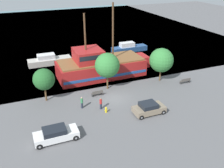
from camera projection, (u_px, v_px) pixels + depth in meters
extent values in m
plane|color=#5B5B5E|center=(114.00, 98.00, 34.84)|extent=(160.00, 160.00, 0.00)
plane|color=slate|center=(55.00, 30.00, 71.59)|extent=(80.00, 80.00, 0.00)
cube|color=#A31E1E|center=(101.00, 68.00, 41.42)|extent=(14.21, 5.64, 2.62)
cube|color=#234C93|center=(101.00, 70.00, 41.58)|extent=(13.93, 5.72, 0.45)
cube|color=#A31E1E|center=(142.00, 60.00, 43.89)|extent=(1.40, 3.10, 1.83)
cube|color=brown|center=(101.00, 60.00, 40.80)|extent=(13.64, 5.19, 0.25)
cube|color=#A31E1E|center=(88.00, 55.00, 39.59)|extent=(4.26, 4.51, 1.97)
cube|color=black|center=(88.00, 54.00, 39.46)|extent=(4.05, 4.57, 0.71)
cylinder|color=#4C331E|center=(113.00, 31.00, 39.57)|extent=(0.28, 0.28, 8.87)
cylinder|color=#4C331E|center=(85.00, 38.00, 38.27)|extent=(0.28, 0.28, 7.54)
cube|color=#B7B2A8|center=(50.00, 61.00, 46.67)|extent=(7.89, 2.26, 1.07)
cube|color=silver|center=(46.00, 57.00, 46.04)|extent=(3.16, 1.77, 0.90)
cube|color=black|center=(51.00, 56.00, 46.37)|extent=(0.12, 1.58, 0.72)
cube|color=navy|center=(129.00, 49.00, 53.63)|extent=(7.70, 1.94, 1.06)
cube|color=silver|center=(127.00, 45.00, 53.00)|extent=(3.08, 1.51, 0.96)
cube|color=black|center=(131.00, 44.00, 53.31)|extent=(0.12, 1.36, 0.76)
cube|color=#7F705B|center=(149.00, 109.00, 31.00)|extent=(3.93, 1.95, 0.73)
cube|color=black|center=(148.00, 105.00, 30.69)|extent=(2.04, 1.75, 0.53)
cylinder|color=black|center=(163.00, 112.00, 30.92)|extent=(0.60, 0.22, 0.60)
cylinder|color=gray|center=(163.00, 112.00, 30.92)|extent=(0.23, 0.25, 0.23)
cylinder|color=black|center=(156.00, 105.00, 32.40)|extent=(0.60, 0.22, 0.60)
cylinder|color=gray|center=(156.00, 105.00, 32.40)|extent=(0.23, 0.25, 0.23)
cylinder|color=black|center=(141.00, 117.00, 29.86)|extent=(0.60, 0.22, 0.60)
cylinder|color=gray|center=(141.00, 117.00, 29.86)|extent=(0.23, 0.25, 0.23)
cylinder|color=black|center=(135.00, 110.00, 31.34)|extent=(0.60, 0.22, 0.60)
cylinder|color=gray|center=(135.00, 110.00, 31.34)|extent=(0.23, 0.25, 0.23)
cube|color=white|center=(56.00, 135.00, 26.24)|extent=(4.63, 1.86, 0.74)
cube|color=black|center=(54.00, 131.00, 25.92)|extent=(2.41, 1.67, 0.52)
cylinder|color=black|center=(76.00, 138.00, 26.31)|extent=(0.63, 0.22, 0.63)
cylinder|color=gray|center=(76.00, 138.00, 26.31)|extent=(0.24, 0.25, 0.24)
cylinder|color=black|center=(72.00, 129.00, 27.71)|extent=(0.63, 0.22, 0.63)
cylinder|color=gray|center=(72.00, 129.00, 27.71)|extent=(0.24, 0.25, 0.24)
cylinder|color=black|center=(40.00, 147.00, 25.02)|extent=(0.63, 0.22, 0.63)
cylinder|color=gray|center=(40.00, 147.00, 25.02)|extent=(0.24, 0.25, 0.24)
cylinder|color=black|center=(37.00, 137.00, 26.42)|extent=(0.63, 0.22, 0.63)
cylinder|color=gray|center=(37.00, 137.00, 26.42)|extent=(0.24, 0.25, 0.24)
cylinder|color=yellow|center=(106.00, 110.00, 31.32)|extent=(0.22, 0.22, 0.56)
sphere|color=yellow|center=(106.00, 108.00, 31.17)|extent=(0.25, 0.25, 0.25)
cylinder|color=yellow|center=(105.00, 111.00, 31.25)|extent=(0.10, 0.09, 0.09)
cylinder|color=yellow|center=(107.00, 110.00, 31.36)|extent=(0.10, 0.09, 0.09)
cube|color=#4C4742|center=(185.00, 81.00, 39.07)|extent=(1.71, 0.45, 0.05)
cube|color=#4C4742|center=(186.00, 80.00, 38.81)|extent=(1.71, 0.06, 0.40)
cube|color=#2D2D2D|center=(181.00, 83.00, 38.89)|extent=(0.12, 0.36, 0.40)
cube|color=#2D2D2D|center=(189.00, 81.00, 39.43)|extent=(0.12, 0.36, 0.40)
cube|color=#4C4742|center=(97.00, 93.00, 35.30)|extent=(1.59, 0.45, 0.05)
cube|color=#4C4742|center=(98.00, 92.00, 35.04)|extent=(1.59, 0.06, 0.40)
cube|color=#2D2D2D|center=(92.00, 95.00, 35.14)|extent=(0.12, 0.36, 0.40)
cube|color=#2D2D2D|center=(102.00, 94.00, 35.65)|extent=(0.12, 0.36, 0.40)
cylinder|color=#232838|center=(82.00, 105.00, 32.25)|extent=(0.27, 0.27, 0.79)
cylinder|color=#337F4C|center=(82.00, 101.00, 31.95)|extent=(0.32, 0.32, 0.61)
sphere|color=tan|center=(82.00, 98.00, 31.77)|extent=(0.21, 0.21, 0.21)
cylinder|color=#232838|center=(101.00, 106.00, 32.05)|extent=(0.27, 0.27, 0.79)
cylinder|color=#B22323|center=(101.00, 102.00, 31.75)|extent=(0.32, 0.32, 0.61)
sphere|color=#8C664C|center=(101.00, 99.00, 31.57)|extent=(0.21, 0.21, 0.21)
cylinder|color=brown|center=(46.00, 94.00, 33.82)|extent=(0.24, 0.24, 1.96)
sphere|color=#235B28|center=(44.00, 79.00, 32.87)|extent=(2.89, 2.89, 2.89)
cylinder|color=brown|center=(107.00, 82.00, 37.08)|extent=(0.24, 0.24, 2.20)
sphere|color=#337A38|center=(107.00, 65.00, 35.95)|extent=(3.62, 3.62, 3.62)
cylinder|color=brown|center=(160.00, 75.00, 39.79)|extent=(0.24, 0.24, 1.86)
sphere|color=#337A38|center=(161.00, 60.00, 38.70)|extent=(3.75, 3.75, 3.75)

